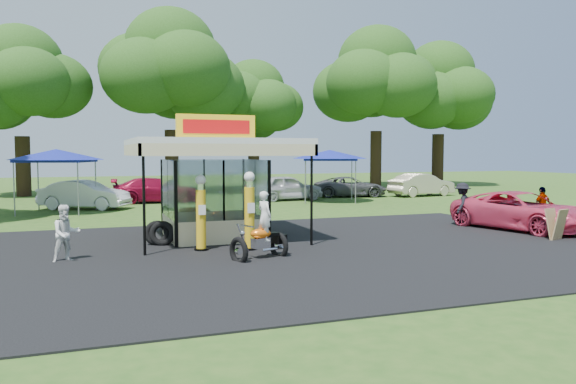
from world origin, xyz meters
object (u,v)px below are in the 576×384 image
Objects in this scene: bg_car_c at (286,188)px; gas_pump_left at (201,215)px; spectator_west at (66,233)px; bg_car_a at (84,195)px; pink_sedan at (521,211)px; tent_west at (56,155)px; kiosk_car at (201,218)px; spectator_east_a at (462,204)px; bg_car_d at (350,187)px; tent_east at (330,155)px; spectator_east_b at (542,206)px; bg_car_b at (156,190)px; a_frame_sign at (556,225)px; gas_station_kiosk at (213,187)px; bg_car_e at (422,185)px; motorcycle at (263,232)px; gas_pump_right at (250,213)px.

gas_pump_left is at bearing 145.83° from bg_car_c.
spectator_west reaches higher than bg_car_a.
tent_west reaches higher than pink_sedan.
spectator_east_a is (10.06, -2.36, 0.39)m from kiosk_car.
spectator_east_a is 0.36× the size of bg_car_d.
bg_car_d is 1.08× the size of tent_east.
spectator_east_b is 20.83m from bg_car_b.
a_frame_sign is 0.22× the size of bg_car_d.
tent_west reaches higher than spectator_east_b.
gas_station_kiosk is 1.16× the size of bg_car_c.
bg_car_b is 1.14× the size of tent_east.
spectator_east_a is 0.38× the size of bg_car_e.
tent_east is (10.66, 14.27, 1.71)m from gas_pump_left.
bg_car_c is 3.46m from tent_east.
gas_pump_left is 11.15m from spectator_east_a.
gas_pump_left reaches higher than a_frame_sign.
bg_car_a is at bearing 127.38° from bg_car_b.
tent_west is (-5.80, 14.86, 2.06)m from motorcycle.
bg_car_c is 5.18m from bg_car_d.
bg_car_d is 4.94m from bg_car_e.
pink_sedan is 3.40× the size of spectator_east_b.
gas_pump_left reaches higher than pink_sedan.
spectator_east_b is 21.94m from bg_car_a.
tent_east is at bearing 149.76° from bg_car_d.
a_frame_sign is 4.51m from spectator_east_b.
tent_east reaches higher than bg_car_a.
gas_pump_left is 14.44m from spectator_east_b.
spectator_east_a is 19.00m from tent_west.
tent_west is (-12.96, -3.01, 2.03)m from bg_car_c.
gas_pump_right is at bearing -18.77° from spectator_west.
pink_sedan is at bearing -15.64° from spectator_west.
gas_pump_right is 9.90m from spectator_east_a.
bg_car_e is (4.79, -1.19, 0.10)m from bg_car_d.
tent_east is at bearing -44.93° from kiosk_car.
gas_pump_left is 11.72m from a_frame_sign.
tent_west is (-22.79, -3.02, 2.05)m from bg_car_e.
bg_car_b is at bearing -28.98° from bg_car_a.
tent_east reaches higher than bg_car_b.
spectator_west is at bearing -134.52° from tent_east.
pink_sedan is at bearing 4.06° from gas_pump_right.
gas_station_kiosk is 1.12× the size of bg_car_d.
bg_car_d is 1.03× the size of bg_car_e.
kiosk_car is 0.61× the size of bg_car_e.
gas_station_kiosk is at bearing 158.15° from pink_sedan.
gas_pump_left reaches higher than bg_car_b.
tent_west is (-5.32, 8.62, 2.34)m from kiosk_car.
tent_west reaches higher than bg_car_a.
spectator_east_b reaches higher than pink_sedan.
bg_car_c is 0.97× the size of bg_car_d.
spectator_east_b is 0.35× the size of tent_west.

